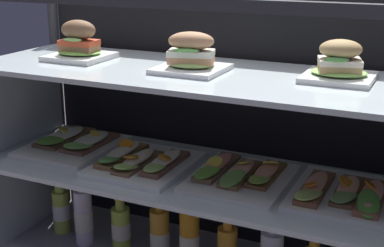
# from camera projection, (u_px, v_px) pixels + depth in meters

# --- Properties ---
(case_frame) EXTENTS (1.39, 0.52, 0.92)m
(case_frame) POSITION_uv_depth(u_px,v_px,m) (210.00, 119.00, 1.76)
(case_frame) COLOR #333338
(case_frame) RESTS_ON ground
(riser_lower_tier) EXTENTS (1.32, 0.44, 0.32)m
(riser_lower_tier) POSITION_uv_depth(u_px,v_px,m) (192.00, 224.00, 1.74)
(riser_lower_tier) COLOR silver
(riser_lower_tier) RESTS_ON case_base_deck
(shelf_lower_glass) EXTENTS (1.34, 0.46, 0.01)m
(shelf_lower_glass) POSITION_uv_depth(u_px,v_px,m) (192.00, 175.00, 1.69)
(shelf_lower_glass) COLOR silver
(shelf_lower_glass) RESTS_ON riser_lower_tier
(riser_upper_tier) EXTENTS (1.32, 0.44, 0.30)m
(riser_upper_tier) POSITION_uv_depth(u_px,v_px,m) (192.00, 126.00, 1.64)
(riser_upper_tier) COLOR silver
(riser_upper_tier) RESTS_ON shelf_lower_glass
(shelf_upper_glass) EXTENTS (1.34, 0.46, 0.01)m
(shelf_upper_glass) POSITION_uv_depth(u_px,v_px,m) (192.00, 74.00, 1.59)
(shelf_upper_glass) COLOR silver
(shelf_upper_glass) RESTS_ON riser_upper_tier
(plated_roll_sandwich_mid_right) EXTENTS (0.18, 0.18, 0.12)m
(plated_roll_sandwich_mid_right) POSITION_uv_depth(u_px,v_px,m) (79.00, 45.00, 1.75)
(plated_roll_sandwich_mid_right) COLOR white
(plated_roll_sandwich_mid_right) RESTS_ON shelf_upper_glass
(plated_roll_sandwich_far_right) EXTENTS (0.19, 0.19, 0.11)m
(plated_roll_sandwich_far_right) POSITION_uv_depth(u_px,v_px,m) (192.00, 57.00, 1.57)
(plated_roll_sandwich_far_right) COLOR white
(plated_roll_sandwich_far_right) RESTS_ON shelf_upper_glass
(plated_roll_sandwich_near_left_corner) EXTENTS (0.18, 0.18, 0.11)m
(plated_roll_sandwich_near_left_corner) POSITION_uv_depth(u_px,v_px,m) (339.00, 65.00, 1.47)
(plated_roll_sandwich_near_left_corner) COLOR white
(plated_roll_sandwich_near_left_corner) RESTS_ON shelf_upper_glass
(open_sandwich_tray_mid_right) EXTENTS (0.28, 0.32, 0.06)m
(open_sandwich_tray_mid_right) POSITION_uv_depth(u_px,v_px,m) (74.00, 143.00, 1.89)
(open_sandwich_tray_mid_right) COLOR white
(open_sandwich_tray_mid_right) RESTS_ON shelf_lower_glass
(open_sandwich_tray_far_left) EXTENTS (0.28, 0.32, 0.06)m
(open_sandwich_tray_far_left) POSITION_uv_depth(u_px,v_px,m) (142.00, 162.00, 1.72)
(open_sandwich_tray_far_left) COLOR white
(open_sandwich_tray_far_left) RESTS_ON shelf_lower_glass
(open_sandwich_tray_left_of_center) EXTENTS (0.28, 0.32, 0.06)m
(open_sandwich_tray_left_of_center) POSITION_uv_depth(u_px,v_px,m) (240.00, 175.00, 1.63)
(open_sandwich_tray_left_of_center) COLOR white
(open_sandwich_tray_left_of_center) RESTS_ON shelf_lower_glass
(open_sandwich_tray_center) EXTENTS (0.28, 0.32, 0.06)m
(open_sandwich_tray_center) POSITION_uv_depth(u_px,v_px,m) (344.00, 194.00, 1.50)
(open_sandwich_tray_center) COLOR white
(open_sandwich_tray_center) RESTS_ON shelf_lower_glass
(juice_bottle_tucked_behind) EXTENTS (0.06, 0.06, 0.22)m
(juice_bottle_tucked_behind) POSITION_uv_depth(u_px,v_px,m) (61.00, 208.00, 2.00)
(juice_bottle_tucked_behind) COLOR #B6CD4D
(juice_bottle_tucked_behind) RESTS_ON case_base_deck
(juice_bottle_front_fourth) EXTENTS (0.06, 0.06, 0.25)m
(juice_bottle_front_fourth) POSITION_uv_depth(u_px,v_px,m) (84.00, 216.00, 1.92)
(juice_bottle_front_fourth) COLOR white
(juice_bottle_front_fourth) RESTS_ON case_base_deck
(juice_bottle_back_right) EXTENTS (0.06, 0.06, 0.19)m
(juice_bottle_back_right) POSITION_uv_depth(u_px,v_px,m) (121.00, 227.00, 1.90)
(juice_bottle_back_right) COLOR #BBD94B
(juice_bottle_back_right) RESTS_ON case_base_deck
(juice_bottle_front_left_end) EXTENTS (0.07, 0.07, 0.22)m
(juice_bottle_front_left_end) POSITION_uv_depth(u_px,v_px,m) (160.00, 233.00, 1.84)
(juice_bottle_front_left_end) COLOR gold
(juice_bottle_front_left_end) RESTS_ON case_base_deck
(juice_bottle_front_right_end) EXTENTS (0.06, 0.06, 0.26)m
(juice_bottle_front_right_end) POSITION_uv_depth(u_px,v_px,m) (189.00, 238.00, 1.77)
(juice_bottle_front_right_end) COLOR orange
(juice_bottle_front_right_end) RESTS_ON case_base_deck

